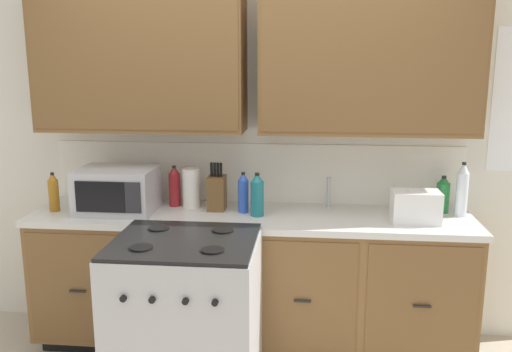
% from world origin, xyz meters
% --- Properties ---
extents(wall_unit, '(3.94, 0.40, 2.51)m').
position_xyz_m(wall_unit, '(0.00, 0.50, 1.65)').
color(wall_unit, silver).
rests_on(wall_unit, ground_plane).
extents(counter_run, '(2.77, 0.64, 0.91)m').
position_xyz_m(counter_run, '(0.00, 0.30, 0.47)').
color(counter_run, black).
rests_on(counter_run, ground_plane).
extents(stove_range, '(0.76, 0.68, 0.95)m').
position_xyz_m(stove_range, '(-0.28, -0.33, 0.47)').
color(stove_range, '#B7B7BC').
rests_on(stove_range, ground_plane).
extents(microwave, '(0.48, 0.37, 0.28)m').
position_xyz_m(microwave, '(-0.85, 0.27, 1.05)').
color(microwave, '#B7B7BC').
rests_on(microwave, counter_run).
extents(toaster, '(0.28, 0.18, 0.19)m').
position_xyz_m(toaster, '(1.00, 0.22, 1.00)').
color(toaster, white).
rests_on(toaster, counter_run).
extents(knife_block, '(0.11, 0.14, 0.31)m').
position_xyz_m(knife_block, '(-0.22, 0.37, 1.02)').
color(knife_block, brown).
rests_on(knife_block, counter_run).
extents(sink_faucet, '(0.02, 0.02, 0.20)m').
position_xyz_m(sink_faucet, '(0.49, 0.51, 1.01)').
color(sink_faucet, '#B2B5BA').
rests_on(sink_faucet, counter_run).
extents(paper_towel_roll, '(0.12, 0.12, 0.26)m').
position_xyz_m(paper_towel_roll, '(-0.40, 0.41, 1.04)').
color(paper_towel_roll, white).
rests_on(paper_towel_roll, counter_run).
extents(bottle_clear, '(0.07, 0.07, 0.34)m').
position_xyz_m(bottle_clear, '(1.30, 0.39, 1.07)').
color(bottle_clear, silver).
rests_on(bottle_clear, counter_run).
extents(bottle_blue, '(0.07, 0.07, 0.26)m').
position_xyz_m(bottle_blue, '(-0.05, 0.33, 1.03)').
color(bottle_blue, blue).
rests_on(bottle_blue, counter_run).
extents(bottle_red, '(0.08, 0.08, 0.27)m').
position_xyz_m(bottle_red, '(-0.52, 0.44, 1.04)').
color(bottle_red, maroon).
rests_on(bottle_red, counter_run).
extents(bottle_green, '(0.08, 0.08, 0.23)m').
position_xyz_m(bottle_green, '(1.21, 0.46, 1.02)').
color(bottle_green, '#237A38').
rests_on(bottle_green, counter_run).
extents(bottle_amber, '(0.07, 0.07, 0.25)m').
position_xyz_m(bottle_amber, '(-1.25, 0.24, 1.03)').
color(bottle_amber, '#9E6619').
rests_on(bottle_amber, counter_run).
extents(bottle_teal, '(0.08, 0.08, 0.27)m').
position_xyz_m(bottle_teal, '(0.05, 0.26, 1.04)').
color(bottle_teal, '#1E707A').
rests_on(bottle_teal, counter_run).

